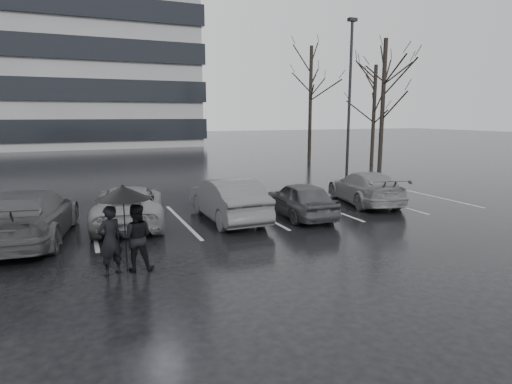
{
  "coord_description": "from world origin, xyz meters",
  "views": [
    {
      "loc": [
        -5.33,
        -11.38,
        3.53
      ],
      "look_at": [
        -0.13,
        1.0,
        1.1
      ],
      "focal_mm": 30.0,
      "sensor_mm": 36.0,
      "label": 1
    }
  ],
  "objects": [
    {
      "name": "umbrella",
      "position": [
        -4.44,
        -1.66,
        1.83
      ],
      "size": [
        1.19,
        1.19,
        2.01
      ],
      "color": "black",
      "rests_on": "ground"
    },
    {
      "name": "tree_north",
      "position": [
        11.0,
        17.0,
        4.25
      ],
      "size": [
        0.26,
        0.26,
        8.5
      ],
      "primitive_type": "cylinder",
      "color": "black",
      "rests_on": "ground"
    },
    {
      "name": "car_west_a",
      "position": [
        -0.71,
        2.06,
        0.72
      ],
      "size": [
        1.56,
        4.38,
        1.44
      ],
      "primitive_type": "imported",
      "rotation": [
        0.0,
        0.0,
        3.15
      ],
      "color": "#323235",
      "rests_on": "ground"
    },
    {
      "name": "car_main",
      "position": [
        1.77,
        1.53,
        0.63
      ],
      "size": [
        1.69,
        3.75,
        1.25
      ],
      "primitive_type": "imported",
      "rotation": [
        0.0,
        0.0,
        3.08
      ],
      "color": "black",
      "rests_on": "ground"
    },
    {
      "name": "car_west_b",
      "position": [
        -3.87,
        2.75,
        0.63
      ],
      "size": [
        2.76,
        4.82,
        1.26
      ],
      "primitive_type": "imported",
      "rotation": [
        0.0,
        0.0,
        2.99
      ],
      "color": "#535356",
      "rests_on": "ground"
    },
    {
      "name": "pedestrian_left",
      "position": [
        -4.78,
        -1.73,
        0.79
      ],
      "size": [
        0.68,
        0.6,
        1.58
      ],
      "primitive_type": "imported",
      "rotation": [
        0.0,
        0.0,
        3.61
      ],
      "color": "black",
      "rests_on": "ground"
    },
    {
      "name": "pedestrian_right",
      "position": [
        -4.21,
        -1.66,
        0.78
      ],
      "size": [
        0.87,
        0.74,
        1.55
      ],
      "primitive_type": "imported",
      "rotation": [
        0.0,
        0.0,
        2.91
      ],
      "color": "black",
      "rests_on": "ground"
    },
    {
      "name": "ground",
      "position": [
        0.0,
        0.0,
        0.0
      ],
      "size": [
        160.0,
        160.0,
        0.0
      ],
      "primitive_type": "plane",
      "color": "black",
      "rests_on": "ground"
    },
    {
      "name": "car_east",
      "position": [
        5.3,
        2.57,
        0.64
      ],
      "size": [
        2.69,
        4.72,
        1.29
      ],
      "primitive_type": "imported",
      "rotation": [
        0.0,
        0.0,
        2.93
      ],
      "color": "#535356",
      "rests_on": "ground"
    },
    {
      "name": "car_west_c",
      "position": [
        -6.69,
        1.87,
        0.74
      ],
      "size": [
        2.81,
        5.35,
        1.48
      ],
      "primitive_type": "imported",
      "rotation": [
        0.0,
        0.0,
        2.99
      ],
      "color": "black",
      "rests_on": "ground"
    },
    {
      "name": "lamp_post",
      "position": [
        8.12,
        7.9,
        3.84
      ],
      "size": [
        0.46,
        0.46,
        8.39
      ],
      "rotation": [
        0.0,
        0.0,
        0.08
      ],
      "color": "gray",
      "rests_on": "ground"
    },
    {
      "name": "tree_ne",
      "position": [
        14.5,
        14.0,
        3.5
      ],
      "size": [
        0.26,
        0.26,
        7.0
      ],
      "primitive_type": "cylinder",
      "color": "black",
      "rests_on": "ground"
    },
    {
      "name": "stall_stripes",
      "position": [
        -0.8,
        2.5,
        0.0
      ],
      "size": [
        19.72,
        5.0,
        0.0
      ],
      "color": "#ABACAE",
      "rests_on": "ground"
    },
    {
      "name": "tree_east",
      "position": [
        12.0,
        10.0,
        4.0
      ],
      "size": [
        0.26,
        0.26,
        8.0
      ],
      "primitive_type": "cylinder",
      "color": "black",
      "rests_on": "ground"
    }
  ]
}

